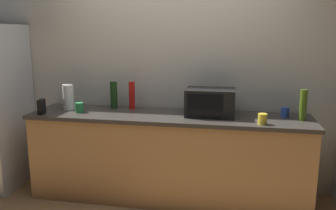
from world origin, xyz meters
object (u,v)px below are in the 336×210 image
at_px(paper_towel_roll, 68,97).
at_px(bottle_hot_sauce, 132,95).
at_px(mug_green, 79,107).
at_px(mug_yellow, 262,119).
at_px(cordless_phone, 42,107).
at_px(mug_blue, 285,112).
at_px(bottle_olive_oil, 303,105).
at_px(microwave, 210,102).
at_px(bottle_wine, 114,95).

xyz_separation_m(paper_towel_roll, bottle_hot_sauce, (0.66, 0.15, 0.01)).
distance_m(mug_green, mug_yellow, 1.84).
height_order(paper_towel_roll, mug_yellow, paper_towel_roll).
xyz_separation_m(mug_green, mug_yellow, (1.83, -0.15, -0.00)).
distance_m(cordless_phone, bottle_hot_sauce, 0.93).
distance_m(bottle_hot_sauce, mug_blue, 1.58).
xyz_separation_m(paper_towel_roll, mug_yellow, (2.01, -0.26, -0.09)).
bearing_deg(bottle_olive_oil, mug_green, -178.02).
bearing_deg(mug_blue, bottle_olive_oil, -34.70).
bearing_deg(cordless_phone, mug_green, 12.72).
bearing_deg(paper_towel_roll, mug_blue, 1.62).
relative_size(microwave, bottle_olive_oil, 1.63).
height_order(cordless_phone, bottle_olive_oil, bottle_olive_oil).
bearing_deg(bottle_olive_oil, bottle_hot_sauce, 173.81).
bearing_deg(mug_yellow, mug_blue, 53.92).
height_order(bottle_wine, mug_yellow, bottle_wine).
height_order(cordless_phone, mug_yellow, cordless_phone).
distance_m(microwave, paper_towel_roll, 1.52).
bearing_deg(paper_towel_roll, bottle_wine, 18.26).
bearing_deg(mug_green, cordless_phone, -157.47).
height_order(mug_blue, mug_green, mug_green).
distance_m(paper_towel_roll, cordless_phone, 0.31).
height_order(bottle_hot_sauce, mug_yellow, bottle_hot_sauce).
bearing_deg(bottle_olive_oil, microwave, 177.72).
distance_m(paper_towel_roll, bottle_hot_sauce, 0.68).
bearing_deg(cordless_phone, mug_yellow, -9.91).
bearing_deg(bottle_olive_oil, mug_blue, 145.30).
distance_m(cordless_phone, mug_blue, 2.43).
distance_m(microwave, mug_green, 1.35).
relative_size(bottle_olive_oil, mug_green, 2.90).
bearing_deg(bottle_wine, cordless_phone, -147.11).
xyz_separation_m(cordless_phone, mug_green, (0.34, 0.14, -0.02)).
xyz_separation_m(bottle_olive_oil, mug_yellow, (-0.38, -0.22, -0.10)).
xyz_separation_m(cordless_phone, bottle_wine, (0.63, 0.41, 0.07)).
relative_size(paper_towel_roll, mug_green, 2.67).
bearing_deg(mug_blue, cordless_phone, -172.46).
bearing_deg(cordless_phone, microwave, -1.27).
height_order(paper_towel_roll, cordless_phone, paper_towel_roll).
distance_m(microwave, cordless_phone, 1.71).
distance_m(microwave, bottle_olive_oil, 0.87).
relative_size(cordless_phone, mug_blue, 1.52).
distance_m(paper_towel_roll, mug_green, 0.22).
relative_size(bottle_olive_oil, mug_blue, 2.97).
bearing_deg(bottle_hot_sauce, bottle_wine, 179.69).
bearing_deg(bottle_olive_oil, bottle_wine, 174.44).
xyz_separation_m(microwave, bottle_olive_oil, (0.87, -0.03, 0.01)).
relative_size(bottle_hot_sauce, mug_yellow, 3.02).
distance_m(paper_towel_roll, mug_blue, 2.24).
height_order(cordless_phone, bottle_wine, bottle_wine).
xyz_separation_m(microwave, bottle_wine, (-1.06, 0.15, 0.01)).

